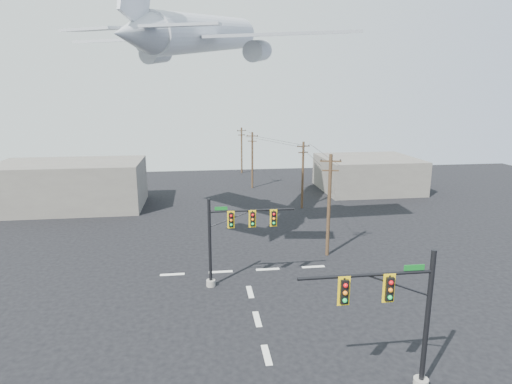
{
  "coord_description": "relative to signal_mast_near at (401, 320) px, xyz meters",
  "views": [
    {
      "loc": [
        -3.5,
        -21.48,
        14.75
      ],
      "look_at": [
        0.06,
        5.0,
        8.47
      ],
      "focal_mm": 30.0,
      "sensor_mm": 36.0,
      "label": 1
    }
  ],
  "objects": [
    {
      "name": "building_left",
      "position": [
        -25.93,
        38.87,
        -1.0
      ],
      "size": [
        18.0,
        10.0,
        6.0
      ],
      "primitive_type": "cube",
      "color": "#67635A",
      "rests_on": "ground"
    },
    {
      "name": "lane_markings",
      "position": [
        -5.93,
        9.21,
        -3.99
      ],
      "size": [
        14.0,
        21.2,
        0.01
      ],
      "color": "silver",
      "rests_on": "ground"
    },
    {
      "name": "signal_mast_near",
      "position": [
        0.0,
        0.0,
        0.0
      ],
      "size": [
        6.95,
        0.82,
        7.49
      ],
      "color": "gray",
      "rests_on": "ground"
    },
    {
      "name": "utility_pole_c",
      "position": [
        -1.27,
        47.48,
        0.56
      ],
      "size": [
        1.75,
        0.6,
        8.73
      ],
      "rotation": [
        0.0,
        0.0,
        -0.27
      ],
      "color": "#48301F",
      "rests_on": "ground"
    },
    {
      "name": "utility_pole_a",
      "position": [
        2.04,
        18.39,
        0.92
      ],
      "size": [
        1.86,
        0.53,
        9.41
      ],
      "rotation": [
        0.0,
        0.0,
        -0.22
      ],
      "color": "#48301F",
      "rests_on": "ground"
    },
    {
      "name": "utility_pole_d",
      "position": [
        -1.65,
        60.23,
        0.4
      ],
      "size": [
        1.67,
        0.73,
        8.41
      ],
      "rotation": [
        0.0,
        0.0,
        0.37
      ],
      "color": "#48301F",
      "rests_on": "ground"
    },
    {
      "name": "utility_pole_b",
      "position": [
        3.63,
        34.76,
        0.51
      ],
      "size": [
        1.72,
        0.55,
        8.63
      ],
      "rotation": [
        0.0,
        0.0,
        0.25
      ],
      "color": "#48301F",
      "rests_on": "ground"
    },
    {
      "name": "ground",
      "position": [
        -5.93,
        3.87,
        -4.0
      ],
      "size": [
        120.0,
        120.0,
        0.0
      ],
      "primitive_type": "plane",
      "color": "black",
      "rests_on": "ground"
    },
    {
      "name": "power_lines",
      "position": [
        1.03,
        39.33,
        4.13
      ],
      "size": [
        6.85,
        41.84,
        0.47
      ],
      "color": "black"
    },
    {
      "name": "building_right",
      "position": [
        16.07,
        43.87,
        -1.5
      ],
      "size": [
        14.0,
        12.0,
        5.0
      ],
      "primitive_type": "cube",
      "color": "#67635A",
      "rests_on": "ground"
    },
    {
      "name": "signal_mast_far",
      "position": [
        -7.19,
        13.23,
        -0.04
      ],
      "size": [
        6.85,
        0.77,
        7.0
      ],
      "color": "gray",
      "rests_on": "ground"
    },
    {
      "name": "airliner",
      "position": [
        -8.5,
        24.17,
        15.86
      ],
      "size": [
        25.84,
        28.28,
        7.76
      ],
      "rotation": [
        0.0,
        -0.12,
        1.15
      ],
      "color": "#ADB3B9"
    }
  ]
}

